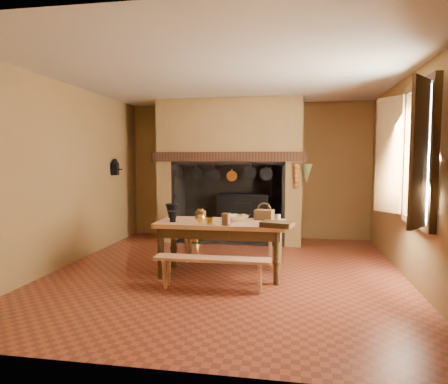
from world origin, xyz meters
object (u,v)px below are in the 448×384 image
(bench_front, at_px, (212,266))
(mixing_bowl, at_px, (237,218))
(work_table, at_px, (221,230))
(coffee_grinder, at_px, (201,214))
(wicker_basket, at_px, (264,214))
(iron_range, at_px, (244,216))

(bench_front, height_order, mixing_bowl, mixing_bowl)
(work_table, distance_m, coffee_grinder, 0.42)
(work_table, xyz_separation_m, mixing_bowl, (0.21, 0.10, 0.16))
(coffee_grinder, bearing_deg, bench_front, -60.59)
(mixing_bowl, bearing_deg, coffee_grinder, 172.73)
(work_table, bearing_deg, bench_front, -90.00)
(mixing_bowl, height_order, wicker_basket, wicker_basket)
(coffee_grinder, height_order, mixing_bowl, coffee_grinder)
(iron_range, height_order, wicker_basket, iron_range)
(mixing_bowl, xyz_separation_m, wicker_basket, (0.37, 0.16, 0.04))
(wicker_basket, bearing_deg, bench_front, -111.63)
(iron_range, relative_size, bench_front, 1.09)
(wicker_basket, bearing_deg, work_table, -145.13)
(bench_front, relative_size, coffee_grinder, 7.89)
(bench_front, distance_m, coffee_grinder, 1.02)
(work_table, xyz_separation_m, bench_front, (0.00, -0.64, -0.34))
(work_table, height_order, wicker_basket, wicker_basket)
(wicker_basket, bearing_deg, coffee_grinder, -163.17)
(work_table, bearing_deg, wicker_basket, 23.46)
(work_table, xyz_separation_m, wicker_basket, (0.58, 0.25, 0.20))
(work_table, bearing_deg, coffee_grinder, 153.68)
(bench_front, bearing_deg, mixing_bowl, 74.13)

